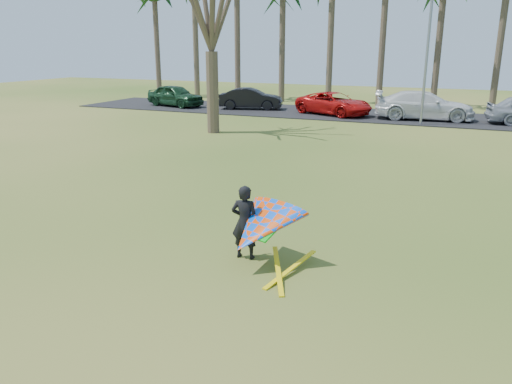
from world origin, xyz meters
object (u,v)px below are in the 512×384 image
at_px(car_1, 251,99).
at_px(car_3, 424,105).
at_px(car_0, 175,95).
at_px(kite_flyer, 258,227).
at_px(streetlight, 431,46).
at_px(car_2, 334,103).

relative_size(car_1, car_3, 0.76).
bearing_deg(car_0, kite_flyer, -130.00).
bearing_deg(car_0, streetlight, -82.02).
relative_size(car_1, car_2, 0.86).
height_order(car_0, car_2, car_0).
height_order(car_3, kite_flyer, kite_flyer).
bearing_deg(streetlight, kite_flyer, -93.82).
bearing_deg(car_3, car_1, 79.74).
height_order(car_2, car_3, car_3).
height_order(car_0, car_3, car_3).
bearing_deg(car_1, car_2, -109.85).
distance_m(car_0, car_2, 12.27).
bearing_deg(car_3, kite_flyer, 169.73).
xyz_separation_m(car_0, kite_flyer, (16.77, -23.75, -0.02)).
bearing_deg(car_1, streetlight, -117.25).
height_order(streetlight, car_3, streetlight).
relative_size(car_0, car_1, 1.04).
xyz_separation_m(streetlight, car_1, (-12.22, 2.74, -3.66)).
distance_m(car_1, car_2, 6.31).
bearing_deg(kite_flyer, car_0, 125.23).
distance_m(car_0, kite_flyer, 29.07).
bearing_deg(car_3, car_0, 82.55).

